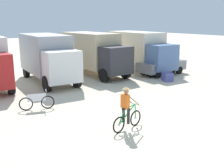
{
  "coord_description": "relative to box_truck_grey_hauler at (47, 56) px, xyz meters",
  "views": [
    {
      "loc": [
        -8.37,
        -7.19,
        4.4
      ],
      "look_at": [
        -0.54,
        4.08,
        1.1
      ],
      "focal_mm": 43.17,
      "sensor_mm": 36.0,
      "label": 1
    }
  ],
  "objects": [
    {
      "name": "supply_crate",
      "position": [
        7.15,
        -4.9,
        -1.55
      ],
      "size": [
        0.83,
        0.91,
        0.65
      ],
      "primitive_type": "cube",
      "rotation": [
        0.0,
        0.0,
        2.79
      ],
      "color": "#4C5199",
      "rests_on": "ground"
    },
    {
      "name": "box_truck_tan_camper",
      "position": [
        4.04,
        0.25,
        0.0
      ],
      "size": [
        2.74,
        6.87,
        3.35
      ],
      "color": "#CCB78E",
      "rests_on": "ground"
    },
    {
      "name": "box_truck_cream_rv",
      "position": [
        8.19,
        -0.53,
        0.0
      ],
      "size": [
        2.58,
        6.82,
        3.35
      ],
      "color": "beige",
      "rests_on": "ground"
    },
    {
      "name": "cyclist_orange_shirt",
      "position": [
        -0.77,
        -10.25,
        -1.03
      ],
      "size": [
        1.71,
        0.56,
        1.82
      ],
      "color": "black",
      "rests_on": "ground"
    },
    {
      "name": "bicycle_spare",
      "position": [
        -2.89,
        -5.71,
        -1.48
      ],
      "size": [
        1.67,
        0.68,
        0.97
      ],
      "color": "black",
      "rests_on": "ground"
    },
    {
      "name": "box_truck_grey_hauler",
      "position": [
        0.0,
        0.0,
        0.0
      ],
      "size": [
        2.75,
        6.87,
        3.35
      ],
      "color": "#9E9EA3",
      "rests_on": "ground"
    },
    {
      "name": "sedan_parked",
      "position": [
        8.62,
        -2.87,
        -0.99
      ],
      "size": [
        4.3,
        2.02,
        1.76
      ],
      "color": "slate",
      "rests_on": "ground"
    },
    {
      "name": "ground_plane",
      "position": [
        1.24,
        -11.18,
        -1.87
      ],
      "size": [
        120.0,
        120.0,
        0.0
      ],
      "primitive_type": "plane",
      "color": "beige"
    }
  ]
}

